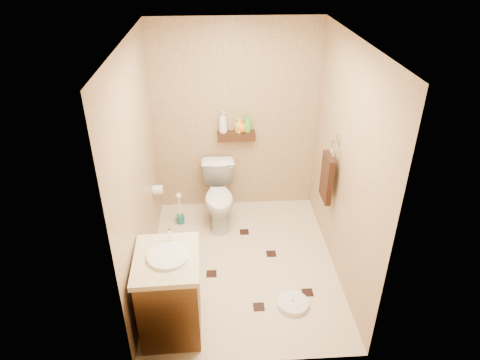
{
  "coord_description": "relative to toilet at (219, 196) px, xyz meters",
  "views": [
    {
      "loc": [
        -0.25,
        -3.62,
        3.16
      ],
      "look_at": [
        -0.01,
        0.25,
        0.93
      ],
      "focal_mm": 32.0,
      "sensor_mm": 36.0,
      "label": 1
    }
  ],
  "objects": [
    {
      "name": "towel_ring",
      "position": [
        1.14,
        -0.58,
        0.58
      ],
      "size": [
        0.12,
        0.3,
        0.76
      ],
      "color": "silver",
      "rests_on": "wall_right"
    },
    {
      "name": "bottle_b",
      "position": [
        0.27,
        0.34,
        0.79
      ],
      "size": [
        0.1,
        0.1,
        0.17
      ],
      "primitive_type": "imported",
      "rotation": [
        0.0,
        0.0,
        3.68
      ],
      "color": "#F6F533",
      "rests_on": "wall_shelf"
    },
    {
      "name": "bottle_a",
      "position": [
        0.07,
        0.34,
        0.84
      ],
      "size": [
        0.14,
        0.14,
        0.27
      ],
      "primitive_type": "imported",
      "rotation": [
        0.0,
        0.0,
        0.42
      ],
      "color": "silver",
      "rests_on": "wall_shelf"
    },
    {
      "name": "ceiling",
      "position": [
        0.23,
        -0.83,
        2.03
      ],
      "size": [
        2.0,
        2.5,
        0.02
      ],
      "primitive_type": "cube",
      "color": "white",
      "rests_on": "wall_back"
    },
    {
      "name": "wall_front",
      "position": [
        0.23,
        -2.08,
        0.83
      ],
      "size": [
        2.0,
        0.04,
        2.4
      ],
      "primitive_type": "cube",
      "color": "tan",
      "rests_on": "ground"
    },
    {
      "name": "toilet_brush",
      "position": [
        -0.49,
        -0.01,
        -0.21
      ],
      "size": [
        0.1,
        0.1,
        0.44
      ],
      "color": "#1A685C",
      "rests_on": "ground"
    },
    {
      "name": "toilet_paper",
      "position": [
        -0.71,
        -0.18,
        0.23
      ],
      "size": [
        0.12,
        0.11,
        0.12
      ],
      "color": "white",
      "rests_on": "wall_left"
    },
    {
      "name": "bottle_c",
      "position": [
        0.29,
        0.34,
        0.78
      ],
      "size": [
        0.18,
        0.18,
        0.16
      ],
      "primitive_type": "imported",
      "rotation": [
        0.0,
        0.0,
        0.68
      ],
      "color": "orange",
      "rests_on": "wall_shelf"
    },
    {
      "name": "bottle_d",
      "position": [
        0.37,
        0.34,
        0.82
      ],
      "size": [
        0.11,
        0.11,
        0.23
      ],
      "primitive_type": "imported",
      "rotation": [
        0.0,
        0.0,
        4.38
      ],
      "color": "green",
      "rests_on": "wall_shelf"
    },
    {
      "name": "wall_left",
      "position": [
        -0.77,
        -0.83,
        0.83
      ],
      "size": [
        0.04,
        2.5,
        2.4
      ],
      "primitive_type": "cube",
      "color": "tan",
      "rests_on": "ground"
    },
    {
      "name": "toilet",
      "position": [
        0.0,
        0.0,
        0.0
      ],
      "size": [
        0.43,
        0.73,
        0.73
      ],
      "primitive_type": "imported",
      "rotation": [
        0.0,
        0.0,
        0.02
      ],
      "color": "white",
      "rests_on": "ground"
    },
    {
      "name": "bathroom_scale",
      "position": [
        0.68,
        -1.47,
        -0.34
      ],
      "size": [
        0.36,
        0.36,
        0.06
      ],
      "rotation": [
        0.0,
        0.0,
        0.2
      ],
      "color": "white",
      "rests_on": "ground"
    },
    {
      "name": "wall_back",
      "position": [
        0.23,
        0.42,
        0.83
      ],
      "size": [
        2.0,
        0.04,
        2.4
      ],
      "primitive_type": "cube",
      "color": "tan",
      "rests_on": "ground"
    },
    {
      "name": "floor_accents",
      "position": [
        0.26,
        -0.83,
        -0.36
      ],
      "size": [
        1.36,
        1.33,
        0.01
      ],
      "color": "black",
      "rests_on": "ground"
    },
    {
      "name": "ground",
      "position": [
        0.23,
        -0.83,
        -0.37
      ],
      "size": [
        2.5,
        2.5,
        0.0
      ],
      "primitive_type": "plane",
      "color": "beige",
      "rests_on": "ground"
    },
    {
      "name": "vanity",
      "position": [
        -0.47,
        -1.64,
        0.05
      ],
      "size": [
        0.57,
        0.68,
        0.94
      ],
      "rotation": [
        0.0,
        0.0,
        0.03
      ],
      "color": "brown",
      "rests_on": "ground"
    },
    {
      "name": "wall_shelf",
      "position": [
        0.23,
        0.34,
        0.65
      ],
      "size": [
        0.46,
        0.14,
        0.1
      ],
      "primitive_type": "cube",
      "color": "#3E1F10",
      "rests_on": "wall_back"
    },
    {
      "name": "wall_right",
      "position": [
        1.23,
        -0.83,
        0.83
      ],
      "size": [
        0.04,
        2.5,
        2.4
      ],
      "primitive_type": "cube",
      "color": "tan",
      "rests_on": "ground"
    }
  ]
}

